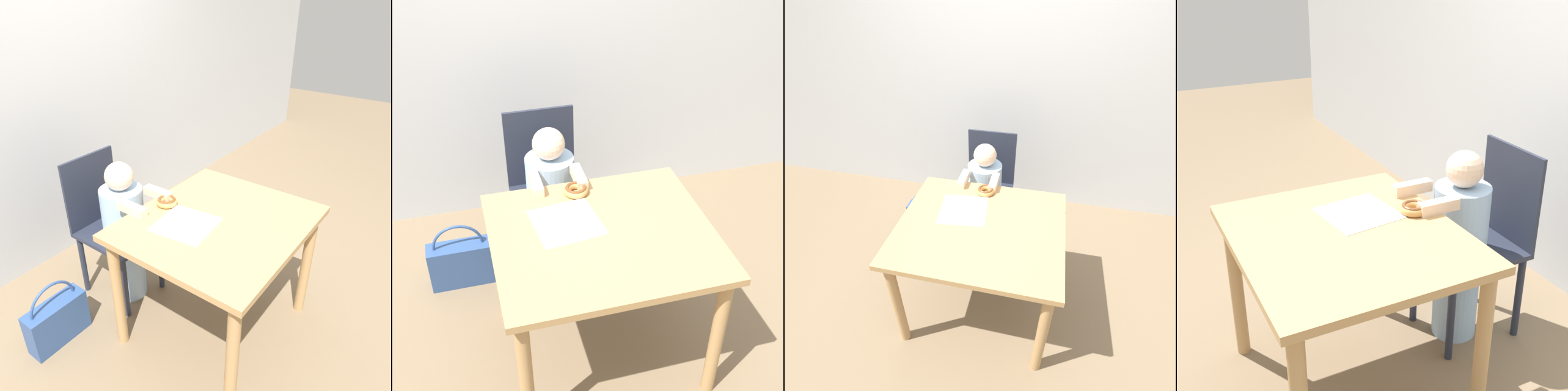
{
  "view_description": "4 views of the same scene",
  "coord_description": "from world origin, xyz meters",
  "views": [
    {
      "loc": [
        -1.42,
        -0.9,
        1.83
      ],
      "look_at": [
        -0.03,
        0.13,
        0.87
      ],
      "focal_mm": 35.0,
      "sensor_mm": 36.0,
      "label": 1
    },
    {
      "loc": [
        -0.54,
        -1.74,
        2.25
      ],
      "look_at": [
        -0.03,
        0.13,
        0.87
      ],
      "focal_mm": 50.0,
      "sensor_mm": 36.0,
      "label": 2
    },
    {
      "loc": [
        0.29,
        -1.29,
        1.95
      ],
      "look_at": [
        -0.03,
        0.13,
        0.87
      ],
      "focal_mm": 28.0,
      "sensor_mm": 36.0,
      "label": 3
    },
    {
      "loc": [
        1.69,
        -0.74,
        1.75
      ],
      "look_at": [
        -0.03,
        0.13,
        0.87
      ],
      "focal_mm": 50.0,
      "sensor_mm": 36.0,
      "label": 4
    }
  ],
  "objects": [
    {
      "name": "dining_table",
      "position": [
        0.0,
        0.0,
        0.64
      ],
      "size": [
        0.97,
        0.84,
        0.75
      ],
      "color": "tan",
      "rests_on": "ground_plane"
    },
    {
      "name": "handbag",
      "position": [
        -0.63,
        0.67,
        0.15
      ],
      "size": [
        0.35,
        0.12,
        0.41
      ],
      "color": "#2D4C84",
      "rests_on": "ground_plane"
    },
    {
      "name": "chair",
      "position": [
        -0.11,
        0.75,
        0.48
      ],
      "size": [
        0.39,
        0.46,
        0.93
      ],
      "color": "#232838",
      "rests_on": "ground_plane"
    },
    {
      "name": "wall_back",
      "position": [
        0.0,
        1.39,
        1.25
      ],
      "size": [
        8.0,
        0.05,
        2.5
      ],
      "color": "silver",
      "rests_on": "ground_plane"
    },
    {
      "name": "ground_plane",
      "position": [
        0.0,
        0.0,
        0.0
      ],
      "size": [
        12.0,
        12.0,
        0.0
      ],
      "primitive_type": "plane",
      "color": "#7A664C"
    },
    {
      "name": "donut",
      "position": [
        -0.04,
        0.32,
        0.77
      ],
      "size": [
        0.12,
        0.12,
        0.04
      ],
      "color": "tan",
      "rests_on": "dining_table"
    },
    {
      "name": "child_figure",
      "position": [
        -0.11,
        0.61,
        0.47
      ],
      "size": [
        0.27,
        0.42,
        0.95
      ],
      "color": "#99BCE0",
      "rests_on": "ground_plane"
    },
    {
      "name": "napkin",
      "position": [
        -0.13,
        0.11,
        0.75
      ],
      "size": [
        0.32,
        0.32,
        0.0
      ],
      "color": "white",
      "rests_on": "dining_table"
    }
  ]
}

